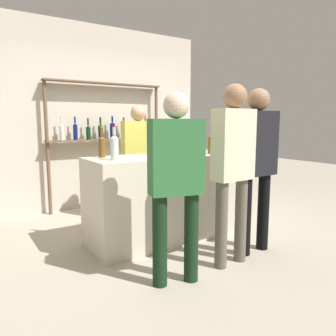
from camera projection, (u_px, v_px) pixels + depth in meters
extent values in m
plane|color=#B2A893|center=(168.00, 238.00, 3.81)|extent=(16.00, 16.00, 0.00)
cube|color=beige|center=(168.00, 197.00, 3.75)|extent=(1.83, 0.66, 0.97)
cube|color=beige|center=(102.00, 118.00, 5.22)|extent=(3.43, 0.12, 2.80)
cylinder|color=brown|center=(47.00, 148.00, 4.64)|extent=(0.05, 0.05, 1.93)
cylinder|color=brown|center=(156.00, 144.00, 5.62)|extent=(0.05, 0.05, 1.93)
cube|color=brown|center=(105.00, 83.00, 5.00)|extent=(1.86, 0.18, 0.02)
cube|color=brown|center=(107.00, 140.00, 5.12)|extent=(1.86, 0.18, 0.02)
cylinder|color=silver|center=(62.00, 133.00, 4.73)|extent=(0.07, 0.07, 0.21)
cone|color=silver|center=(62.00, 125.00, 4.71)|extent=(0.07, 0.07, 0.03)
cylinder|color=silver|center=(61.00, 121.00, 4.70)|extent=(0.02, 0.02, 0.10)
cylinder|color=gold|center=(61.00, 117.00, 4.69)|extent=(0.03, 0.03, 0.01)
cylinder|color=#0F1956|center=(75.00, 133.00, 4.83)|extent=(0.06, 0.06, 0.22)
cone|color=#0F1956|center=(75.00, 124.00, 4.82)|extent=(0.06, 0.06, 0.03)
cylinder|color=#0F1956|center=(75.00, 120.00, 4.81)|extent=(0.02, 0.02, 0.08)
cylinder|color=black|center=(75.00, 117.00, 4.80)|extent=(0.03, 0.03, 0.01)
cylinder|color=black|center=(88.00, 134.00, 4.94)|extent=(0.07, 0.07, 0.18)
cone|color=black|center=(88.00, 127.00, 4.93)|extent=(0.07, 0.07, 0.03)
cylinder|color=black|center=(88.00, 122.00, 4.92)|extent=(0.03, 0.03, 0.10)
cylinder|color=maroon|center=(88.00, 118.00, 4.91)|extent=(0.03, 0.03, 0.01)
cylinder|color=black|center=(101.00, 133.00, 5.05)|extent=(0.08, 0.08, 0.20)
cone|color=black|center=(101.00, 125.00, 5.03)|extent=(0.08, 0.08, 0.04)
cylinder|color=black|center=(100.00, 121.00, 5.02)|extent=(0.03, 0.03, 0.09)
cylinder|color=#232328|center=(100.00, 118.00, 5.02)|extent=(0.03, 0.03, 0.01)
cylinder|color=#0F1956|center=(113.00, 131.00, 5.15)|extent=(0.08, 0.08, 0.23)
cone|color=#0F1956|center=(112.00, 123.00, 5.13)|extent=(0.08, 0.08, 0.04)
cylinder|color=#0F1956|center=(112.00, 119.00, 5.13)|extent=(0.03, 0.03, 0.08)
cylinder|color=gold|center=(112.00, 116.00, 5.12)|extent=(0.03, 0.03, 0.01)
cylinder|color=brown|center=(124.00, 132.00, 5.26)|extent=(0.08, 0.08, 0.19)
cone|color=brown|center=(124.00, 125.00, 5.25)|extent=(0.08, 0.08, 0.04)
cylinder|color=brown|center=(124.00, 121.00, 5.24)|extent=(0.03, 0.03, 0.10)
cylinder|color=black|center=(124.00, 118.00, 5.23)|extent=(0.03, 0.03, 0.01)
cylinder|color=silver|center=(135.00, 132.00, 5.37)|extent=(0.07, 0.07, 0.20)
cone|color=silver|center=(135.00, 125.00, 5.35)|extent=(0.07, 0.07, 0.03)
cylinder|color=silver|center=(135.00, 121.00, 5.34)|extent=(0.03, 0.03, 0.09)
cylinder|color=gold|center=(135.00, 118.00, 5.34)|extent=(0.03, 0.03, 0.01)
cylinder|color=brown|center=(145.00, 131.00, 5.47)|extent=(0.07, 0.07, 0.24)
cone|color=brown|center=(145.00, 123.00, 5.45)|extent=(0.07, 0.07, 0.03)
cylinder|color=brown|center=(145.00, 119.00, 5.44)|extent=(0.03, 0.03, 0.09)
cylinder|color=#232328|center=(145.00, 116.00, 5.44)|extent=(0.03, 0.03, 0.01)
cylinder|color=silver|center=(114.00, 149.00, 3.21)|extent=(0.08, 0.08, 0.21)
cone|color=silver|center=(114.00, 136.00, 3.19)|extent=(0.08, 0.08, 0.04)
cylinder|color=silver|center=(114.00, 131.00, 3.18)|extent=(0.03, 0.03, 0.07)
cylinder|color=maroon|center=(114.00, 127.00, 3.18)|extent=(0.03, 0.03, 0.01)
cylinder|color=black|center=(156.00, 146.00, 3.67)|extent=(0.08, 0.08, 0.21)
cone|color=black|center=(156.00, 135.00, 3.65)|extent=(0.08, 0.08, 0.04)
cylinder|color=black|center=(156.00, 129.00, 3.64)|extent=(0.03, 0.03, 0.09)
cylinder|color=black|center=(156.00, 124.00, 3.64)|extent=(0.03, 0.03, 0.01)
cylinder|color=brown|center=(211.00, 145.00, 3.84)|extent=(0.08, 0.08, 0.20)
cone|color=brown|center=(211.00, 135.00, 3.82)|extent=(0.08, 0.08, 0.04)
cylinder|color=brown|center=(211.00, 131.00, 3.82)|extent=(0.03, 0.03, 0.07)
cylinder|color=maroon|center=(211.00, 127.00, 3.81)|extent=(0.03, 0.03, 0.01)
cylinder|color=brown|center=(102.00, 148.00, 3.45)|extent=(0.07, 0.07, 0.20)
cone|color=brown|center=(102.00, 137.00, 3.43)|extent=(0.07, 0.07, 0.03)
cylinder|color=brown|center=(101.00, 131.00, 3.43)|extent=(0.03, 0.03, 0.09)
cylinder|color=gold|center=(101.00, 127.00, 3.42)|extent=(0.03, 0.03, 0.01)
cylinder|color=silver|center=(211.00, 151.00, 4.22)|extent=(0.06, 0.06, 0.00)
cylinder|color=silver|center=(211.00, 147.00, 4.21)|extent=(0.01, 0.01, 0.09)
cone|color=silver|center=(211.00, 141.00, 4.20)|extent=(0.08, 0.08, 0.06)
cylinder|color=black|center=(198.00, 144.00, 4.12)|extent=(0.19, 0.19, 0.20)
cylinder|color=black|center=(198.00, 136.00, 4.10)|extent=(0.20, 0.20, 0.01)
cylinder|color=brown|center=(130.00, 194.00, 4.42)|extent=(0.12, 0.12, 0.75)
cylinder|color=brown|center=(148.00, 192.00, 4.54)|extent=(0.12, 0.12, 0.75)
cube|color=#D1C64C|center=(139.00, 143.00, 4.38)|extent=(0.45, 0.25, 0.60)
sphere|color=tan|center=(138.00, 113.00, 4.33)|extent=(0.20, 0.20, 0.20)
cylinder|color=#575347|center=(241.00, 220.00, 3.14)|extent=(0.11, 0.11, 0.81)
cylinder|color=#575347|center=(221.00, 225.00, 2.99)|extent=(0.11, 0.11, 0.81)
cube|color=beige|center=(233.00, 145.00, 2.96)|extent=(0.41, 0.20, 0.64)
sphere|color=#936B4C|center=(235.00, 96.00, 2.90)|extent=(0.22, 0.22, 0.22)
cylinder|color=black|center=(191.00, 237.00, 2.74)|extent=(0.12, 0.12, 0.76)
cylinder|color=black|center=(160.00, 241.00, 2.66)|extent=(0.12, 0.12, 0.76)
cube|color=#2D6B38|center=(176.00, 157.00, 2.60)|extent=(0.46, 0.30, 0.60)
sphere|color=beige|center=(176.00, 105.00, 2.55)|extent=(0.21, 0.21, 0.21)
cylinder|color=black|center=(263.00, 212.00, 3.44)|extent=(0.12, 0.12, 0.81)
cylinder|color=black|center=(245.00, 216.00, 3.28)|extent=(0.12, 0.12, 0.81)
cube|color=black|center=(257.00, 143.00, 3.26)|extent=(0.43, 0.20, 0.64)
sphere|color=#936B4C|center=(259.00, 100.00, 3.20)|extent=(0.22, 0.22, 0.22)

